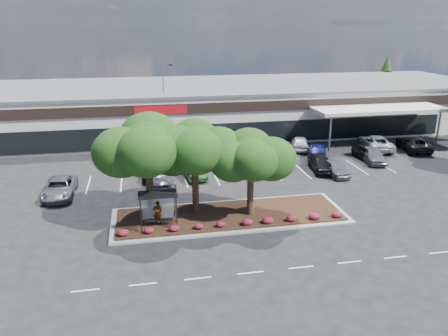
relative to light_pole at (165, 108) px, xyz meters
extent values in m
plane|color=black|center=(5.28, -28.01, -4.28)|extent=(160.00, 160.00, 0.00)
cube|color=silver|center=(5.28, 5.99, -1.28)|extent=(80.00, 20.00, 6.00)
cube|color=#59595C|center=(5.28, 5.99, 1.82)|extent=(80.40, 20.40, 0.30)
cube|color=black|center=(5.28, -4.06, 0.52)|extent=(80.00, 0.25, 1.20)
cube|color=black|center=(5.28, -4.06, -2.68)|extent=(60.00, 0.18, 2.60)
cube|color=red|center=(-0.72, -4.13, 0.52)|extent=(6.00, 0.12, 1.00)
cube|color=silver|center=(25.28, -6.51, 0.12)|extent=(16.00, 5.00, 0.40)
cylinder|color=slate|center=(18.28, -8.51, -2.18)|extent=(0.24, 0.24, 4.20)
cylinder|color=slate|center=(32.28, -8.51, -2.18)|extent=(0.24, 0.24, 4.20)
cube|color=#9F9F9A|center=(3.28, -24.01, -4.21)|extent=(18.00, 6.00, 0.15)
cube|color=#432819|center=(3.28, -24.01, -4.08)|extent=(17.20, 5.20, 0.12)
cube|color=silver|center=(-6.72, -32.01, -4.27)|extent=(1.60, 0.12, 0.01)
cube|color=silver|center=(-3.52, -32.01, -4.27)|extent=(1.60, 0.12, 0.01)
cube|color=silver|center=(-0.32, -32.01, -4.27)|extent=(1.60, 0.12, 0.01)
cube|color=silver|center=(2.88, -32.01, -4.27)|extent=(1.60, 0.12, 0.01)
cube|color=silver|center=(6.08, -32.01, -4.27)|extent=(1.60, 0.12, 0.01)
cube|color=silver|center=(9.28, -32.01, -4.27)|extent=(1.60, 0.12, 0.01)
cube|color=silver|center=(12.48, -32.01, -4.27)|extent=(1.60, 0.12, 0.01)
cube|color=silver|center=(15.68, -32.01, -4.27)|extent=(1.60, 0.12, 0.01)
cube|color=silver|center=(-11.22, -14.51, -4.27)|extent=(0.12, 5.00, 0.01)
cube|color=silver|center=(-8.22, -14.51, -4.27)|extent=(0.12, 5.00, 0.01)
cube|color=silver|center=(-5.22, -14.51, -4.27)|extent=(0.12, 5.00, 0.01)
cube|color=silver|center=(-2.22, -14.51, -4.27)|extent=(0.12, 5.00, 0.01)
cube|color=silver|center=(0.78, -14.51, -4.27)|extent=(0.12, 5.00, 0.01)
cube|color=silver|center=(3.78, -14.51, -4.27)|extent=(0.12, 5.00, 0.01)
cube|color=silver|center=(6.78, -14.51, -4.27)|extent=(0.12, 5.00, 0.01)
cube|color=silver|center=(9.78, -14.51, -4.27)|extent=(0.12, 5.00, 0.01)
cube|color=silver|center=(12.78, -14.51, -4.27)|extent=(0.12, 5.00, 0.01)
cube|color=silver|center=(15.78, -14.51, -4.27)|extent=(0.12, 5.00, 0.01)
cube|color=silver|center=(18.78, -14.51, -4.27)|extent=(0.12, 5.00, 0.01)
cube|color=silver|center=(21.78, -14.51, -4.27)|extent=(0.12, 5.00, 0.01)
cylinder|color=black|center=(-3.47, -24.56, -2.77)|extent=(0.08, 0.08, 2.50)
cylinder|color=black|center=(-0.97, -24.56, -2.77)|extent=(0.08, 0.08, 2.50)
cylinder|color=black|center=(-3.47, -25.86, -2.77)|extent=(0.08, 0.08, 2.50)
cylinder|color=black|center=(-0.97, -25.86, -2.77)|extent=(0.08, 0.08, 2.50)
cube|color=black|center=(-2.22, -25.21, -1.48)|extent=(2.75, 1.55, 0.10)
cube|color=silver|center=(-2.22, -24.56, -2.65)|extent=(2.30, 0.03, 2.00)
cube|color=black|center=(-2.22, -24.96, -3.57)|extent=(2.00, 0.35, 0.06)
cone|color=#113B10|center=(39.28, 15.99, 0.22)|extent=(3.96, 3.96, 9.00)
imported|color=#594C47|center=(-2.27, -24.65, -3.13)|extent=(0.68, 0.48, 1.78)
cube|color=#9F9F9A|center=(-0.11, -0.01, -4.08)|extent=(0.50, 0.50, 0.40)
cylinder|color=slate|center=(-0.11, -0.01, 0.75)|extent=(0.14, 0.14, 9.27)
cube|color=slate|center=(0.34, 0.05, 5.24)|extent=(0.92, 0.34, 0.14)
cube|color=black|center=(0.84, 0.11, 5.17)|extent=(0.49, 0.36, 0.18)
imported|color=#5D5C64|center=(-10.32, -16.94, -3.53)|extent=(2.57, 5.46, 1.51)
imported|color=black|center=(-2.03, -13.78, -3.52)|extent=(2.85, 4.77, 1.52)
imported|color=#59595F|center=(-1.69, -15.58, -3.45)|extent=(3.01, 5.99, 1.67)
imported|color=#174815|center=(1.67, -14.05, -3.46)|extent=(2.36, 5.16, 1.64)
imported|color=#B4B4B4|center=(6.84, -12.03, -3.52)|extent=(2.51, 4.82, 1.51)
imported|color=black|center=(14.58, -14.85, -3.45)|extent=(2.63, 5.08, 1.65)
imported|color=slate|center=(15.41, -16.28, -3.55)|extent=(1.98, 4.41, 1.47)
imported|color=#595860|center=(21.17, -13.16, -3.46)|extent=(2.63, 5.07, 1.65)
imported|color=black|center=(21.15, -12.41, -3.47)|extent=(2.19, 4.86, 1.62)
imported|color=silver|center=(-6.68, -7.49, -3.55)|extent=(2.03, 4.39, 1.46)
imported|color=slate|center=(-1.33, -7.96, -3.44)|extent=(3.13, 5.39, 1.68)
imported|color=navy|center=(0.80, -9.35, -3.50)|extent=(3.69, 6.06, 1.57)
imported|color=#174814|center=(6.10, -9.73, -3.62)|extent=(2.42, 4.75, 1.32)
imported|color=slate|center=(10.89, -7.79, -3.47)|extent=(2.83, 5.89, 1.62)
imported|color=navy|center=(16.11, -10.21, -3.54)|extent=(3.89, 5.48, 1.47)
imported|color=silver|center=(15.24, -6.98, -3.47)|extent=(3.26, 5.11, 1.62)
imported|color=#9A9FA5|center=(23.99, -8.66, -3.42)|extent=(3.85, 6.58, 1.72)
imported|color=black|center=(28.32, -9.81, -3.46)|extent=(4.04, 6.39, 1.64)
camera|label=1|loc=(-3.07, -54.21, 10.03)|focal=35.00mm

